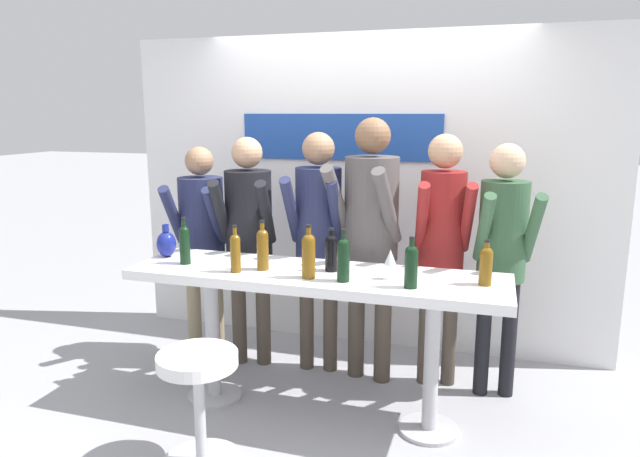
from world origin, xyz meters
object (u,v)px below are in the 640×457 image
Objects in this scene: person_left at (249,226)px; wine_bottle_6 at (308,253)px; tasting_table at (316,294)px; person_far_left at (202,229)px; wine_bottle_0 at (331,251)px; wine_bottle_4 at (263,247)px; bar_stool at (199,391)px; person_center_right at (442,230)px; decorative_vase at (166,244)px; wine_bottle_1 at (486,264)px; wine_bottle_2 at (343,258)px; wine_bottle_3 at (411,264)px; wine_glass_0 at (390,258)px; wine_bottle_7 at (235,251)px; person_right at (503,241)px; wine_bottle_5 at (185,243)px; person_center at (371,221)px; person_center_left at (318,225)px.

wine_bottle_6 is at bearing -56.17° from person_left.
person_far_left reaches higher than tasting_table.
wine_bottle_4 is at bearing -167.12° from wine_bottle_0.
bar_stool is 0.37× the size of person_center_right.
person_far_left reaches higher than decorative_vase.
person_center_right is 1.04m from wine_bottle_6.
wine_bottle_6 is at bearing -15.28° from wine_bottle_4.
person_far_left is at bearing 145.70° from wine_bottle_6.
wine_bottle_2 reaches higher than wine_bottle_1.
wine_bottle_1 is 0.90× the size of wine_bottle_3.
wine_glass_0 is at bearing 25.78° from wine_bottle_2.
wine_bottle_0 reaches higher than bar_stool.
wine_bottle_7 is at bearing -179.68° from wine_bottle_2.
person_right reaches higher than wine_bottle_1.
wine_bottle_1 is at bearing 6.54° from wine_bottle_7.
person_left reaches higher than tasting_table.
wine_bottle_5 is (-0.42, 0.64, 0.64)m from bar_stool.
wine_bottle_6 is at bearing -141.32° from person_center_right.
wine_bottle_5 is (-1.06, -0.64, -0.08)m from person_center.
wine_bottle_7 is (-0.67, -0.72, -0.09)m from person_center.
bar_stool is 1.50m from person_center_left.
wine_bottle_2 is (-0.78, -0.16, 0.02)m from wine_bottle_1.
person_center is 8.41× the size of decorative_vase.
person_center is at bearing 47.07° from wine_bottle_7.
wine_bottle_7 is (-0.46, -0.14, 0.27)m from tasting_table.
person_center is 5.83× the size of wine_bottle_6.
person_left is 0.52m from person_center_left.
wine_bottle_2 is 1.06m from wine_bottle_5.
person_center_right is at bearing 24.48° from wine_bottle_5.
person_far_left is at bearing 117.04° from bar_stool.
person_center_left is 0.77m from wine_bottle_6.
wine_bottle_3 is 1.00× the size of wine_bottle_7.
wine_bottle_7 is (-0.03, 0.56, 0.63)m from bar_stool.
wine_glass_0 is at bearing -37.77° from person_left.
person_left is 0.91m from person_center.
decorative_vase is at bearing 169.39° from wine_bottle_6.
person_right reaches higher than wine_bottle_0.
bar_stool is at bearing -126.82° from wine_bottle_6.
wine_glass_0 is at bearing -57.89° from person_center.
person_left reaches higher than wine_bottle_1.
person_right is 2.21m from decorative_vase.
wine_bottle_2 is at bearing -168.21° from wine_bottle_1.
wine_bottle_0 is (-0.99, -0.54, -0.01)m from person_right.
wine_bottle_4 is (0.37, -0.62, 0.01)m from person_left.
wine_bottle_4 is 1.41× the size of decorative_vase.
wine_bottle_0 is at bearing 158.84° from wine_bottle_3.
decorative_vase is at bearing 176.49° from tasting_table.
bar_stool is at bearing -152.90° from wine_bottle_1.
bar_stool is 1.06m from wine_bottle_2.
tasting_table is 1.28m from person_far_left.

